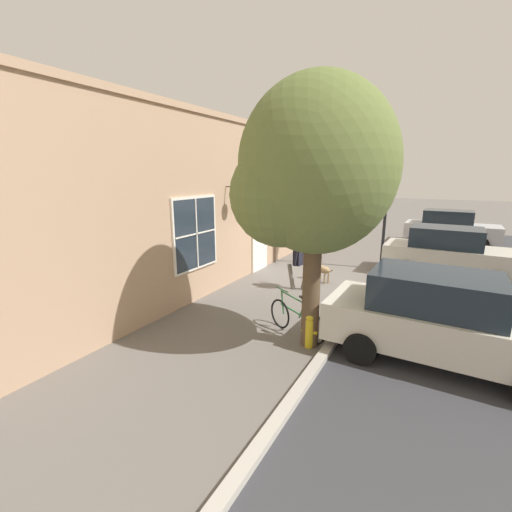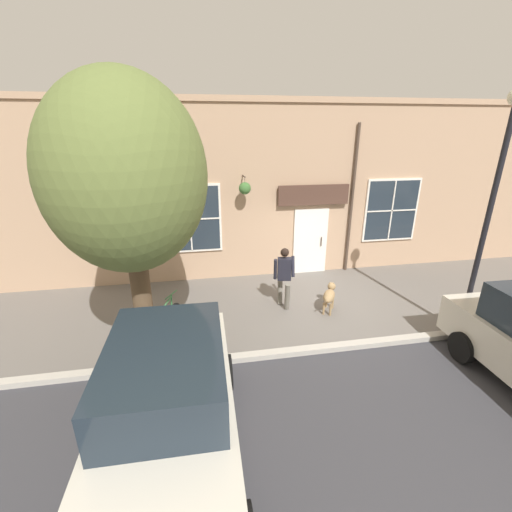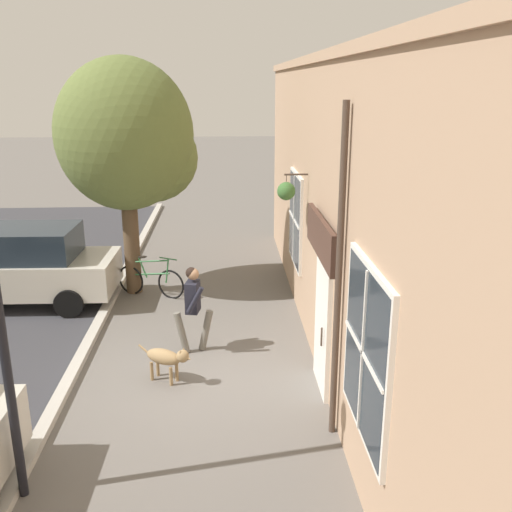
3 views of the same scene
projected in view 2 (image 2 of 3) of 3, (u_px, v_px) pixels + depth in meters
name	position (u px, v px, depth m)	size (l,w,h in m)	color
ground_plane	(317.00, 304.00, 9.20)	(90.00, 90.00, 0.00)	#66605B
storefront_facade	(296.00, 191.00, 10.44)	(0.95, 18.00, 5.27)	tan
pedestrian_walking	(284.00, 272.00, 8.73)	(0.75, 0.61, 1.64)	#6B665B
dog_on_leash	(329.00, 295.00, 8.74)	(0.94, 0.60, 0.67)	#997A51
street_tree_by_curb	(125.00, 183.00, 5.95)	(3.12, 2.74, 5.37)	brown
leaning_bicycle	(164.00, 328.00, 7.40)	(1.61, 0.74, 1.00)	black
parked_car_nearest_curb	(168.00, 406.00, 4.66)	(4.34, 2.01, 1.75)	beige
street_lamp	(495.00, 188.00, 6.79)	(0.32, 0.32, 5.14)	black
fire_hydrant	(143.00, 342.00, 6.90)	(0.34, 0.20, 0.77)	gold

